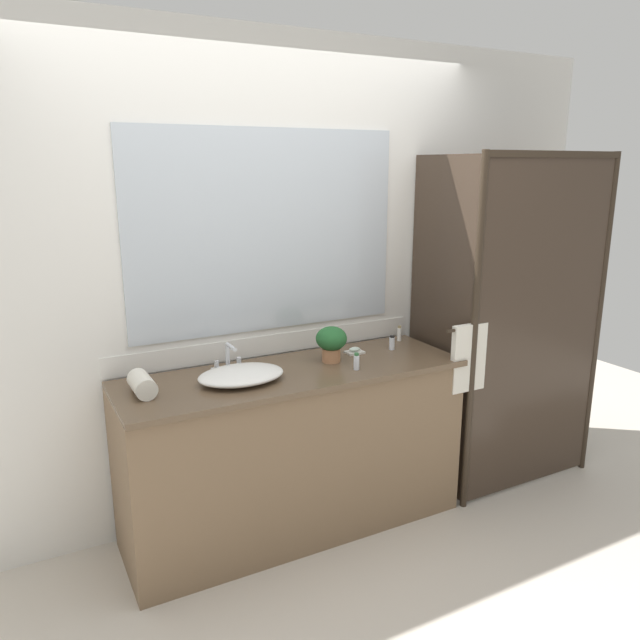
% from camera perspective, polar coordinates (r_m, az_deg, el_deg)
% --- Properties ---
extents(ground_plane, '(8.00, 8.00, 0.00)m').
position_cam_1_polar(ground_plane, '(3.54, -2.27, -18.67)').
color(ground_plane, beige).
extents(wall_back_with_mirror, '(4.40, 0.06, 2.60)m').
position_cam_1_polar(wall_back_with_mirror, '(3.34, -5.06, 3.62)').
color(wall_back_with_mirror, silver).
rests_on(wall_back_with_mirror, ground_plane).
extents(vanity_cabinet, '(1.80, 0.58, 0.90)m').
position_cam_1_polar(vanity_cabinet, '(3.32, -2.42, -12.05)').
color(vanity_cabinet, brown).
rests_on(vanity_cabinet, ground_plane).
extents(shower_enclosure, '(1.20, 0.59, 2.00)m').
position_cam_1_polar(shower_enclosure, '(3.67, 17.08, -0.56)').
color(shower_enclosure, '#2D2319').
rests_on(shower_enclosure, ground_plane).
extents(sink_basin, '(0.43, 0.31, 0.06)m').
position_cam_1_polar(sink_basin, '(3.00, -7.38, -5.11)').
color(sink_basin, white).
rests_on(sink_basin, vanity_cabinet).
extents(faucet, '(0.17, 0.14, 0.15)m').
position_cam_1_polar(faucet, '(3.16, -8.56, -3.84)').
color(faucet, silver).
rests_on(faucet, vanity_cabinet).
extents(potted_plant, '(0.17, 0.17, 0.19)m').
position_cam_1_polar(potted_plant, '(3.25, 1.07, -2.00)').
color(potted_plant, '#B77A51').
rests_on(potted_plant, vanity_cabinet).
extents(soap_dish, '(0.10, 0.07, 0.04)m').
position_cam_1_polar(soap_dish, '(3.42, 3.25, -2.90)').
color(soap_dish, silver).
rests_on(soap_dish, vanity_cabinet).
extents(amenity_bottle_lotion, '(0.03, 0.03, 0.09)m').
position_cam_1_polar(amenity_bottle_lotion, '(3.68, 7.42, -1.27)').
color(amenity_bottle_lotion, white).
rests_on(amenity_bottle_lotion, vanity_cabinet).
extents(amenity_bottle_conditioner, '(0.03, 0.03, 0.08)m').
position_cam_1_polar(amenity_bottle_conditioner, '(3.50, 6.74, -2.14)').
color(amenity_bottle_conditioner, silver).
rests_on(amenity_bottle_conditioner, vanity_cabinet).
extents(amenity_bottle_shampoo, '(0.03, 0.03, 0.09)m').
position_cam_1_polar(amenity_bottle_shampoo, '(3.14, 3.43, -3.92)').
color(amenity_bottle_shampoo, silver).
rests_on(amenity_bottle_shampoo, vanity_cabinet).
extents(rolled_towel_near_edge, '(0.10, 0.19, 0.10)m').
position_cam_1_polar(rolled_towel_near_edge, '(2.92, -16.29, -5.79)').
color(rolled_towel_near_edge, silver).
rests_on(rolled_towel_near_edge, vanity_cabinet).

